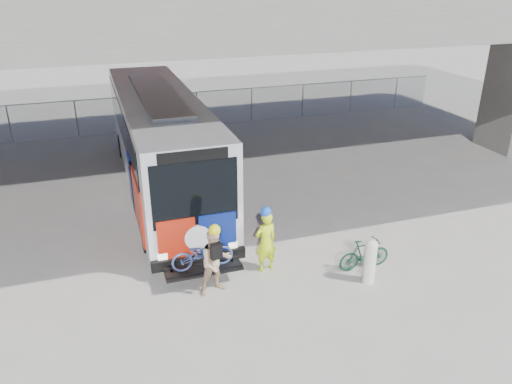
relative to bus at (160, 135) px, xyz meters
name	(u,v)px	position (x,y,z in m)	size (l,w,h in m)	color
ground	(249,231)	(2.00, -4.19, -2.11)	(160.00, 160.00, 0.00)	#9E9991
bus	(160,135)	(0.00, 0.00, 0.00)	(2.67, 12.90, 3.69)	silver
overpass	(211,3)	(2.00, -0.19, 4.44)	(40.00, 16.00, 7.95)	#605E59
chainlink_fence	(178,101)	(2.00, 7.81, -0.69)	(30.00, 0.06, 30.00)	gray
bollard	(370,260)	(4.14, -7.86, -1.45)	(0.32, 0.32, 1.24)	silver
cyclist_hivis	(266,240)	(1.76, -6.46, -1.19)	(0.70, 0.52, 1.90)	#D5F119
cyclist_tan	(216,261)	(0.24, -7.03, -1.21)	(0.94, 0.79, 1.91)	#D1AB86
bike_parked	(364,254)	(4.33, -7.27, -1.66)	(0.42, 1.50, 0.90)	#144129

